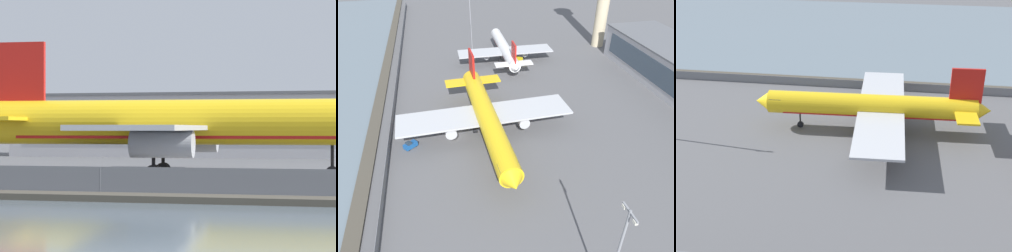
{
  "view_description": "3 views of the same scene",
  "coord_description": "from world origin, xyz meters",
  "views": [
    {
      "loc": [
        19.87,
        -77.03,
        5.41
      ],
      "look_at": [
        0.16,
        7.26,
        5.6
      ],
      "focal_mm": 85.0,
      "sensor_mm": 36.0,
      "label": 1
    },
    {
      "loc": [
        68.16,
        -2.61,
        47.67
      ],
      "look_at": [
        5.51,
        11.52,
        5.0
      ],
      "focal_mm": 35.0,
      "sensor_mm": 36.0,
      "label": 2
    },
    {
      "loc": [
        -5.11,
        98.52,
        47.67
      ],
      "look_at": [
        6.74,
        16.22,
        5.17
      ],
      "focal_mm": 50.0,
      "sensor_mm": 36.0,
      "label": 3
    }
  ],
  "objects": [
    {
      "name": "apron_light_mast_apron_east",
      "position": [
        -59.39,
        12.14,
        13.9
      ],
      "size": [
        3.2,
        0.4,
        25.17
      ],
      "color": "gray",
      "rests_on": "ground"
    },
    {
      "name": "ground_plane",
      "position": [
        0.0,
        0.0,
        0.0
      ],
      "size": [
        500.0,
        500.0,
        0.0
      ],
      "primitive_type": "plane",
      "color": "#565659"
    },
    {
      "name": "ops_van",
      "position": [
        -42.76,
        25.91,
        1.28
      ],
      "size": [
        5.36,
        4.91,
        2.48
      ],
      "color": "yellow",
      "rests_on": "ground"
    },
    {
      "name": "perimeter_fence",
      "position": [
        0.0,
        -16.0,
        1.14
      ],
      "size": [
        280.0,
        0.1,
        2.28
      ],
      "color": "slate",
      "rests_on": "ground"
    },
    {
      "name": "passenger_jet_white_red",
      "position": [
        -45.25,
        22.43,
        4.63
      ],
      "size": [
        40.46,
        34.41,
        12.12
      ],
      "color": "white",
      "rests_on": "ground"
    },
    {
      "name": "baggage_tug",
      "position": [
        2.33,
        -11.15,
        0.81
      ],
      "size": [
        3.24,
        3.5,
        1.8
      ],
      "color": "#19519E",
      "rests_on": "ground"
    },
    {
      "name": "shoreline_seawall",
      "position": [
        0.0,
        -20.5,
        0.25
      ],
      "size": [
        320.0,
        3.0,
        0.5
      ],
      "color": "#474238",
      "rests_on": "ground"
    },
    {
      "name": "cargo_jet_yellow",
      "position": [
        1.45,
        7.54,
        5.81
      ],
      "size": [
        50.47,
        43.0,
        15.21
      ],
      "color": "yellow",
      "rests_on": "ground"
    }
  ]
}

